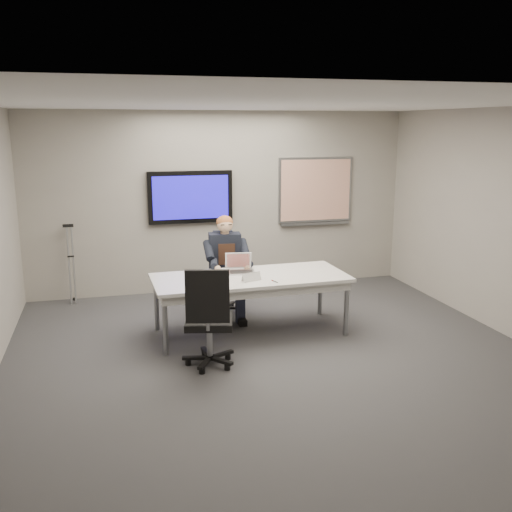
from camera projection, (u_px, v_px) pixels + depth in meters
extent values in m
cube|color=#39393C|center=(277.00, 359.00, 6.43)|extent=(6.00, 6.00, 0.02)
cube|color=white|center=(279.00, 103.00, 5.80)|extent=(6.00, 6.00, 0.02)
cube|color=#A19D91|center=(222.00, 202.00, 8.94)|extent=(6.00, 0.02, 2.80)
cube|color=#A19D91|center=(431.00, 334.00, 3.29)|extent=(6.00, 0.02, 2.80)
cube|color=white|center=(250.00, 278.00, 7.10)|extent=(2.44, 1.07, 0.04)
cube|color=silver|center=(250.00, 284.00, 7.11)|extent=(2.33, 0.96, 0.10)
cylinder|color=gray|center=(165.00, 326.00, 6.47)|extent=(0.06, 0.06, 0.70)
cylinder|color=gray|center=(346.00, 308.00, 7.10)|extent=(0.06, 0.06, 0.70)
cylinder|color=gray|center=(156.00, 304.00, 7.26)|extent=(0.06, 0.06, 0.70)
cylinder|color=gray|center=(320.00, 290.00, 7.88)|extent=(0.06, 0.06, 0.70)
cube|color=black|center=(190.00, 197.00, 8.74)|extent=(1.30, 0.08, 0.80)
cube|color=#140D93|center=(191.00, 197.00, 8.70)|extent=(1.16, 0.01, 0.66)
cube|color=gray|center=(315.00, 190.00, 9.27)|extent=(1.25, 0.04, 1.05)
cube|color=white|center=(316.00, 190.00, 9.25)|extent=(1.18, 0.01, 0.98)
cube|color=gray|center=(315.00, 224.00, 9.36)|extent=(1.18, 0.05, 0.04)
cylinder|color=gray|center=(225.00, 294.00, 7.97)|extent=(0.06, 0.06, 0.35)
cube|color=black|center=(225.00, 282.00, 7.93)|extent=(0.58, 0.58, 0.07)
cube|color=black|center=(227.00, 256.00, 8.07)|extent=(0.40, 0.19, 0.51)
cylinder|color=gray|center=(210.00, 339.00, 6.22)|extent=(0.07, 0.07, 0.39)
cube|color=black|center=(209.00, 322.00, 6.17)|extent=(0.60, 0.60, 0.08)
cube|color=black|center=(207.00, 297.00, 5.86)|extent=(0.46, 0.16, 0.56)
cube|color=black|center=(225.00, 254.00, 7.81)|extent=(0.45, 0.29, 0.59)
cube|color=#321E14|center=(227.00, 254.00, 7.69)|extent=(0.23, 0.04, 0.29)
sphere|color=#E8B78E|center=(225.00, 225.00, 7.69)|extent=(0.21, 0.21, 0.21)
ellipsoid|color=brown|center=(225.00, 222.00, 7.70)|extent=(0.22, 0.22, 0.19)
cube|color=#B6B6B8|center=(241.00, 272.00, 7.24)|extent=(0.37, 0.28, 0.02)
cube|color=black|center=(241.00, 272.00, 7.23)|extent=(0.31, 0.21, 0.00)
cube|color=#B6B6B8|center=(238.00, 260.00, 7.36)|extent=(0.35, 0.13, 0.22)
cube|color=red|center=(238.00, 260.00, 7.35)|extent=(0.30, 0.11, 0.19)
cylinder|color=black|center=(275.00, 281.00, 6.83)|extent=(0.05, 0.13, 0.01)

